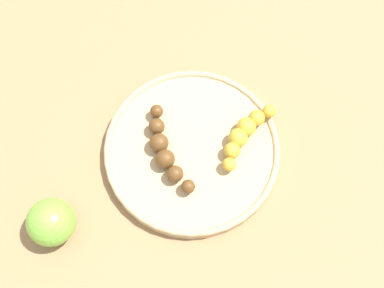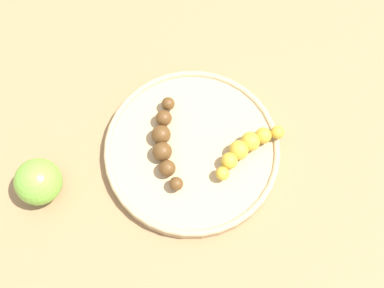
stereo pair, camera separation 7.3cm
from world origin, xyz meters
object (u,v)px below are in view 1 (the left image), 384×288
at_px(apple_green, 51,222).
at_px(banana_spotted, 244,134).
at_px(banana_overripe, 165,150).
at_px(fruit_bowl, 192,150).

bearing_deg(apple_green, banana_spotted, 71.50).
bearing_deg(banana_spotted, banana_overripe, 48.77).
bearing_deg(apple_green, fruit_bowl, 75.97).
xyz_separation_m(fruit_bowl, banana_overripe, (-0.02, -0.03, 0.02)).
distance_m(banana_overripe, banana_spotted, 0.12).
relative_size(fruit_bowl, banana_spotted, 2.13).
bearing_deg(banana_overripe, apple_green, 13.55).
bearing_deg(fruit_bowl, apple_green, -104.03).
bearing_deg(banana_overripe, fruit_bowl, 169.86).
bearing_deg(banana_overripe, banana_spotted, 171.39).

